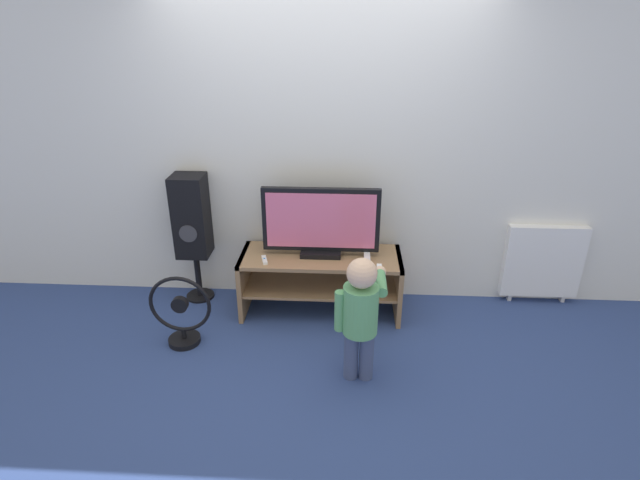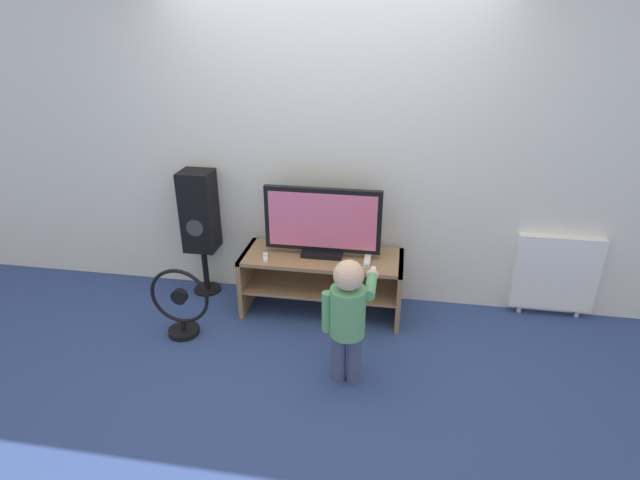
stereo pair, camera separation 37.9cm
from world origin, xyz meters
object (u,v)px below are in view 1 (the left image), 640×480
child (361,310)px  radiator (543,262)px  remote_primary (265,260)px  game_console (367,259)px  television (321,223)px  floor_fan (181,314)px  speaker_tower (192,220)px

child → radiator: (1.54, 1.07, -0.15)m
remote_primary → radiator: bearing=9.5°
remote_primary → radiator: 2.30m
child → radiator: size_ratio=1.29×
game_console → child: 0.74m
television → child: bearing=-70.1°
television → floor_fan: bearing=-152.0°
television → floor_fan: television is taller
speaker_tower → radiator: bearing=2.0°
floor_fan → speaker_tower: bearing=95.6°
game_console → television: bearing=165.0°
child → floor_fan: (-1.30, 0.31, -0.28)m
remote_primary → child: child is taller
remote_primary → child: size_ratio=0.15×
game_console → remote_primary: size_ratio=1.25×
speaker_tower → game_console: bearing=-9.0°
television → child: size_ratio=1.02×
television → game_console: (0.36, -0.10, -0.25)m
television → floor_fan: (-1.00, -0.53, -0.53)m
remote_primary → floor_fan: 0.73m
child → radiator: child is taller
remote_primary → radiator: size_ratio=0.19×
game_console → radiator: size_ratio=0.24×
floor_fan → remote_primary: bearing=34.1°
television → game_console: bearing=-15.0°
remote_primary → radiator: (2.27, 0.38, -0.14)m
television → radiator: (1.84, 0.23, -0.40)m
game_console → speaker_tower: bearing=171.0°
remote_primary → radiator: radiator is taller
remote_primary → speaker_tower: (-0.63, 0.28, 0.21)m
child → floor_fan: 1.36m
child → floor_fan: bearing=166.8°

